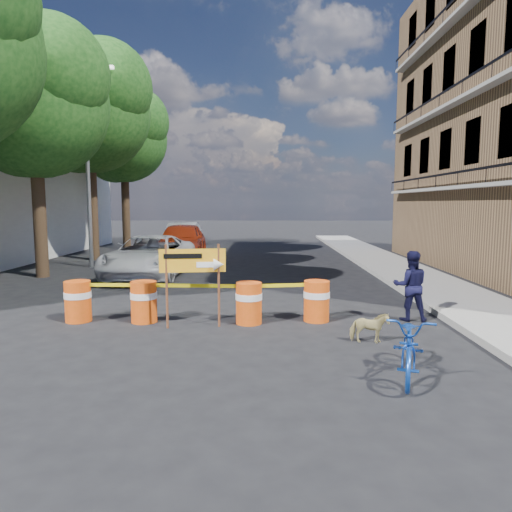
{
  "coord_description": "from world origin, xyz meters",
  "views": [
    {
      "loc": [
        1.03,
        -8.81,
        2.6
      ],
      "look_at": [
        0.83,
        2.38,
        1.3
      ],
      "focal_mm": 32.0,
      "sensor_mm": 36.0,
      "label": 1
    }
  ],
  "objects_px": {
    "suv_white": "(150,256)",
    "barrel_far_left": "(78,300)",
    "pedestrian": "(411,286)",
    "sedan_silver": "(182,236)",
    "barrel_mid_right": "(249,302)",
    "dog": "(369,328)",
    "sedan_red": "(182,241)",
    "detour_sign": "(201,267)",
    "barrel_far_right": "(317,300)",
    "barrel_mid_left": "(144,301)",
    "bicycle": "(411,316)"
  },
  "relations": [
    {
      "from": "suv_white",
      "to": "barrel_far_left",
      "type": "bearing_deg",
      "value": -87.37
    },
    {
      "from": "pedestrian",
      "to": "sedan_silver",
      "type": "height_order",
      "value": "pedestrian"
    },
    {
      "from": "pedestrian",
      "to": "sedan_silver",
      "type": "distance_m",
      "value": 17.7
    },
    {
      "from": "barrel_mid_right",
      "to": "dog",
      "type": "height_order",
      "value": "barrel_mid_right"
    },
    {
      "from": "suv_white",
      "to": "sedan_red",
      "type": "bearing_deg",
      "value": 90.37
    },
    {
      "from": "barrel_mid_right",
      "to": "pedestrian",
      "type": "height_order",
      "value": "pedestrian"
    },
    {
      "from": "detour_sign",
      "to": "sedan_silver",
      "type": "xyz_separation_m",
      "value": [
        -3.34,
        16.51,
        -0.53
      ]
    },
    {
      "from": "barrel_far_right",
      "to": "dog",
      "type": "relative_size",
      "value": 1.29
    },
    {
      "from": "barrel_mid_left",
      "to": "sedan_red",
      "type": "xyz_separation_m",
      "value": [
        -1.2,
        11.28,
        0.38
      ]
    },
    {
      "from": "barrel_mid_left",
      "to": "detour_sign",
      "type": "distance_m",
      "value": 1.6
    },
    {
      "from": "barrel_mid_left",
      "to": "suv_white",
      "type": "bearing_deg",
      "value": 102.86
    },
    {
      "from": "bicycle",
      "to": "sedan_red",
      "type": "xyz_separation_m",
      "value": [
        -6.01,
        14.39,
        -0.09
      ]
    },
    {
      "from": "barrel_mid_right",
      "to": "sedan_silver",
      "type": "bearing_deg",
      "value": 104.98
    },
    {
      "from": "barrel_mid_right",
      "to": "sedan_red",
      "type": "xyz_separation_m",
      "value": [
        -3.5,
        11.37,
        0.38
      ]
    },
    {
      "from": "barrel_mid_left",
      "to": "detour_sign",
      "type": "bearing_deg",
      "value": -17.39
    },
    {
      "from": "barrel_mid_right",
      "to": "barrel_far_right",
      "type": "height_order",
      "value": "same"
    },
    {
      "from": "bicycle",
      "to": "sedan_red",
      "type": "bearing_deg",
      "value": 130.29
    },
    {
      "from": "pedestrian",
      "to": "sedan_red",
      "type": "relative_size",
      "value": 0.31
    },
    {
      "from": "detour_sign",
      "to": "bicycle",
      "type": "distance_m",
      "value": 4.43
    },
    {
      "from": "barrel_mid_right",
      "to": "pedestrian",
      "type": "xyz_separation_m",
      "value": [
        3.58,
        0.34,
        0.31
      ]
    },
    {
      "from": "dog",
      "to": "suv_white",
      "type": "xyz_separation_m",
      "value": [
        -6.02,
        7.71,
        0.43
      ]
    },
    {
      "from": "barrel_mid_left",
      "to": "barrel_mid_right",
      "type": "relative_size",
      "value": 1.0
    },
    {
      "from": "barrel_mid_left",
      "to": "sedan_silver",
      "type": "relative_size",
      "value": 0.2
    },
    {
      "from": "barrel_mid_left",
      "to": "dog",
      "type": "relative_size",
      "value": 1.29
    },
    {
      "from": "barrel_mid_right",
      "to": "sedan_silver",
      "type": "height_order",
      "value": "sedan_silver"
    },
    {
      "from": "detour_sign",
      "to": "sedan_red",
      "type": "height_order",
      "value": "detour_sign"
    },
    {
      "from": "barrel_mid_left",
      "to": "sedan_red",
      "type": "distance_m",
      "value": 11.35
    },
    {
      "from": "barrel_mid_right",
      "to": "sedan_silver",
      "type": "distance_m",
      "value": 16.75
    },
    {
      "from": "barrel_mid_right",
      "to": "dog",
      "type": "xyz_separation_m",
      "value": [
        2.29,
        -1.37,
        -0.18
      ]
    },
    {
      "from": "detour_sign",
      "to": "sedan_red",
      "type": "xyz_separation_m",
      "value": [
        -2.52,
        11.69,
        -0.43
      ]
    },
    {
      "from": "barrel_far_right",
      "to": "pedestrian",
      "type": "bearing_deg",
      "value": 2.86
    },
    {
      "from": "barrel_mid_left",
      "to": "barrel_mid_right",
      "type": "height_order",
      "value": "same"
    },
    {
      "from": "dog",
      "to": "sedan_red",
      "type": "height_order",
      "value": "sedan_red"
    },
    {
      "from": "pedestrian",
      "to": "sedan_silver",
      "type": "relative_size",
      "value": 0.34
    },
    {
      "from": "detour_sign",
      "to": "pedestrian",
      "type": "relative_size",
      "value": 1.13
    },
    {
      "from": "barrel_far_right",
      "to": "dog",
      "type": "distance_m",
      "value": 1.8
    },
    {
      "from": "barrel_far_left",
      "to": "dog",
      "type": "height_order",
      "value": "barrel_far_left"
    },
    {
      "from": "sedan_silver",
      "to": "sedan_red",
      "type": "bearing_deg",
      "value": -79.78
    },
    {
      "from": "suv_white",
      "to": "sedan_silver",
      "type": "relative_size",
      "value": 1.15
    },
    {
      "from": "barrel_mid_left",
      "to": "sedan_silver",
      "type": "bearing_deg",
      "value": 97.17
    },
    {
      "from": "barrel_far_left",
      "to": "barrel_mid_left",
      "type": "bearing_deg",
      "value": -1.19
    },
    {
      "from": "sedan_silver",
      "to": "barrel_mid_right",
      "type": "bearing_deg",
      "value": -74.52
    },
    {
      "from": "barrel_far_left",
      "to": "barrel_far_right",
      "type": "relative_size",
      "value": 1.0
    },
    {
      "from": "barrel_mid_left",
      "to": "dog",
      "type": "xyz_separation_m",
      "value": [
        4.59,
        -1.45,
        -0.18
      ]
    },
    {
      "from": "sedan_red",
      "to": "sedan_silver",
      "type": "height_order",
      "value": "sedan_red"
    },
    {
      "from": "barrel_far_left",
      "to": "sedan_red",
      "type": "relative_size",
      "value": 0.18
    },
    {
      "from": "barrel_far_left",
      "to": "suv_white",
      "type": "height_order",
      "value": "suv_white"
    },
    {
      "from": "barrel_mid_right",
      "to": "bicycle",
      "type": "bearing_deg",
      "value": -50.36
    },
    {
      "from": "detour_sign",
      "to": "bicycle",
      "type": "bearing_deg",
      "value": -45.12
    },
    {
      "from": "dog",
      "to": "sedan_red",
      "type": "bearing_deg",
      "value": 29.32
    }
  ]
}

